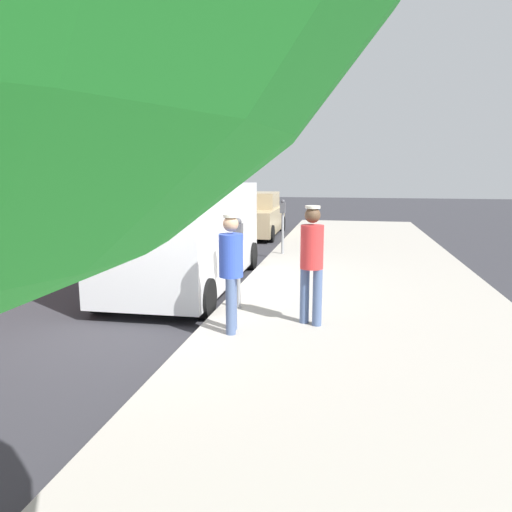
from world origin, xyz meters
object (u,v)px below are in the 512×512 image
pedestrian_in_red (312,257)px  parked_sedan_ahead (255,216)px  parked_van (188,233)px  parking_meter_near (238,248)px  pedestrian_in_blue (231,266)px  parking_meter_far (283,217)px

pedestrian_in_red → parked_sedan_ahead: pedestrian_in_red is taller
parked_van → parking_meter_near: bearing=-50.6°
pedestrian_in_red → parked_sedan_ahead: size_ratio=0.40×
pedestrian_in_red → parked_van: parked_van is taller
parking_meter_near → pedestrian_in_red: 1.40m
parked_van → parked_sedan_ahead: bearing=91.5°
parked_sedan_ahead → pedestrian_in_blue: bearing=-80.6°
pedestrian_in_blue → parked_sedan_ahead: 11.61m
parking_meter_far → pedestrian_in_red: (1.26, -6.10, -0.00)m
pedestrian_in_red → parked_sedan_ahead: (-2.98, 10.89, -0.43)m
parking_meter_near → parking_meter_far: 5.48m
parking_meter_far → pedestrian_in_blue: bearing=-88.5°
pedestrian_in_red → pedestrian_in_blue: 1.22m
parking_meter_far → pedestrian_in_blue: size_ratio=0.90×
parked_sedan_ahead → parking_meter_near: bearing=-80.5°
parking_meter_far → parked_sedan_ahead: size_ratio=0.34×
parking_meter_near → parked_van: size_ratio=0.29×
parking_meter_near → pedestrian_in_red: pedestrian_in_red is taller
pedestrian_in_red → pedestrian_in_blue: pedestrian_in_red is taller
parked_sedan_ahead → parked_van: bearing=-88.5°
parking_meter_far → parking_meter_near: bearing=-90.0°
pedestrian_in_blue → parked_van: bearing=119.1°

